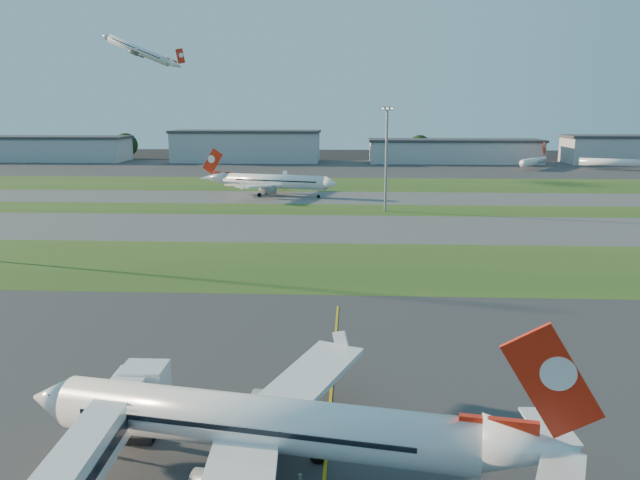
# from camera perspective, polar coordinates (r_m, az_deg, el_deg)

# --- Properties ---
(ground) EXTENTS (700.00, 700.00, 0.00)m
(ground) POSITION_cam_1_polar(r_m,az_deg,el_deg) (54.36, -4.66, -15.86)
(ground) COLOR black
(ground) RESTS_ON ground
(apron_near) EXTENTS (300.00, 70.00, 0.01)m
(apron_near) POSITION_cam_1_polar(r_m,az_deg,el_deg) (54.36, -4.66, -15.85)
(apron_near) COLOR #333335
(apron_near) RESTS_ON ground
(grass_strip_a) EXTENTS (300.00, 34.00, 0.01)m
(grass_strip_a) POSITION_cam_1_polar(r_m,az_deg,el_deg) (103.03, -0.84, -2.31)
(grass_strip_a) COLOR #274E1A
(grass_strip_a) RESTS_ON ground
(taxiway_a) EXTENTS (300.00, 32.00, 0.01)m
(taxiway_a) POSITION_cam_1_polar(r_m,az_deg,el_deg) (135.21, 0.09, 1.12)
(taxiway_a) COLOR #515154
(taxiway_a) RESTS_ON ground
(grass_strip_b) EXTENTS (300.00, 18.00, 0.01)m
(grass_strip_b) POSITION_cam_1_polar(r_m,az_deg,el_deg) (159.81, 0.55, 2.80)
(grass_strip_b) COLOR #274E1A
(grass_strip_b) RESTS_ON ground
(taxiway_b) EXTENTS (300.00, 26.00, 0.01)m
(taxiway_b) POSITION_cam_1_polar(r_m,az_deg,el_deg) (181.55, 0.85, 3.89)
(taxiway_b) COLOR #515154
(taxiway_b) RESTS_ON ground
(grass_strip_c) EXTENTS (300.00, 40.00, 0.01)m
(grass_strip_c) POSITION_cam_1_polar(r_m,az_deg,el_deg) (214.26, 1.19, 5.12)
(grass_strip_c) COLOR #274E1A
(grass_strip_c) RESTS_ON ground
(apron_far) EXTENTS (400.00, 80.00, 0.01)m
(apron_far) POSITION_cam_1_polar(r_m,az_deg,el_deg) (273.90, 1.59, 6.60)
(apron_far) COLOR #333335
(apron_far) RESTS_ON ground
(yellow_line) EXTENTS (0.25, 60.00, 0.02)m
(yellow_line) POSITION_cam_1_polar(r_m,az_deg,el_deg) (53.97, 0.83, -16.04)
(yellow_line) COLOR gold
(yellow_line) RESTS_ON ground
(jet_bridge) EXTENTS (4.20, 26.90, 6.20)m
(jet_bridge) POSITION_cam_1_polar(r_m,az_deg,el_deg) (42.16, -21.90, -19.34)
(jet_bridge) COLOR silver
(jet_bridge) RESTS_ON ground
(airliner_parked) EXTENTS (36.28, 30.53, 11.39)m
(airliner_parked) POSITION_cam_1_polar(r_m,az_deg,el_deg) (44.82, -4.95, -16.50)
(airliner_parked) COLOR white
(airliner_parked) RESTS_ON ground
(airliner_taxiing) EXTENTS (38.42, 32.25, 12.25)m
(airliner_taxiing) POSITION_cam_1_polar(r_m,az_deg,el_deg) (184.95, -4.31, 5.35)
(airliner_taxiing) COLOR white
(airliner_taxiing) RESTS_ON ground
(airliner_departing) EXTENTS (31.62, 26.75, 9.86)m
(airliner_departing) POSITION_cam_1_polar(r_m,az_deg,el_deg) (272.53, -16.16, 16.29)
(airliner_departing) COLOR white
(mini_jet_near) EXTENTS (17.47, 24.66, 9.48)m
(mini_jet_near) POSITION_cam_1_polar(r_m,az_deg,el_deg) (285.41, 18.95, 6.84)
(mini_jet_near) COLOR white
(mini_jet_near) RESTS_ON ground
(mini_jet_far) EXTENTS (27.58, 11.54, 9.48)m
(mini_jet_far) POSITION_cam_1_polar(r_m,az_deg,el_deg) (291.63, 25.21, 6.45)
(mini_jet_far) COLOR white
(mini_jet_far) RESTS_ON ground
(light_mast_centre) EXTENTS (3.20, 0.70, 25.80)m
(light_mast_centre) POSITION_cam_1_polar(r_m,az_deg,el_deg) (156.22, 6.09, 7.99)
(light_mast_centre) COLOR gray
(light_mast_centre) RESTS_ON ground
(hangar_far_west) EXTENTS (91.80, 23.00, 12.20)m
(hangar_far_west) POSITION_cam_1_polar(r_m,az_deg,el_deg) (341.38, -24.56, 7.62)
(hangar_far_west) COLOR gray
(hangar_far_west) RESTS_ON ground
(hangar_west) EXTENTS (71.40, 23.00, 15.20)m
(hangar_west) POSITION_cam_1_polar(r_m,az_deg,el_deg) (307.55, -6.76, 8.53)
(hangar_west) COLOR gray
(hangar_west) RESTS_ON ground
(hangar_east) EXTENTS (81.60, 23.00, 11.20)m
(hangar_east) POSITION_cam_1_polar(r_m,az_deg,el_deg) (307.10, 12.16, 7.97)
(hangar_east) COLOR gray
(hangar_east) RESTS_ON ground
(tree_west) EXTENTS (12.10, 12.10, 13.20)m
(tree_west) POSITION_cam_1_polar(r_m,az_deg,el_deg) (338.92, -17.33, 8.30)
(tree_west) COLOR black
(tree_west) RESTS_ON ground
(tree_mid_west) EXTENTS (9.90, 9.90, 10.80)m
(tree_mid_west) POSITION_cam_1_polar(r_m,az_deg,el_deg) (315.39, -1.88, 8.36)
(tree_mid_west) COLOR black
(tree_mid_west) RESTS_ON ground
(tree_mid_east) EXTENTS (11.55, 11.55, 12.60)m
(tree_mid_east) POSITION_cam_1_polar(r_m,az_deg,el_deg) (318.93, 9.09, 8.43)
(tree_mid_east) COLOR black
(tree_mid_east) RESTS_ON ground
(tree_east) EXTENTS (10.45, 10.45, 11.40)m
(tree_east) POSITION_cam_1_polar(r_m,az_deg,el_deg) (333.30, 22.17, 7.74)
(tree_east) COLOR black
(tree_east) RESTS_ON ground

